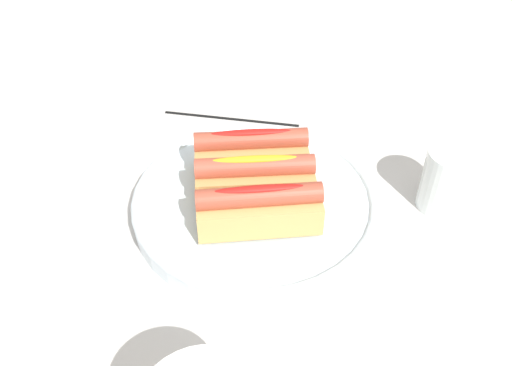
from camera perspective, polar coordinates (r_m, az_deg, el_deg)
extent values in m
plane|color=beige|center=(0.76, -0.03, -3.37)|extent=(2.40, 2.40, 0.00)
cylinder|color=silver|center=(0.76, 0.00, -2.16)|extent=(0.32, 0.32, 0.02)
torus|color=silver|center=(0.75, 0.00, -1.48)|extent=(0.32, 0.32, 0.01)
cube|color=tan|center=(0.78, -0.41, 2.69)|extent=(0.15, 0.05, 0.04)
cylinder|color=#A84733|center=(0.76, -0.42, 4.32)|extent=(0.15, 0.03, 0.03)
ellipsoid|color=red|center=(0.75, -0.42, 5.03)|extent=(0.11, 0.01, 0.01)
cube|color=tan|center=(0.73, 0.00, 0.00)|extent=(0.15, 0.05, 0.04)
cylinder|color=#B24C38|center=(0.72, 0.00, 1.66)|extent=(0.15, 0.03, 0.03)
ellipsoid|color=gold|center=(0.71, 0.00, 2.38)|extent=(0.11, 0.01, 0.01)
cube|color=tan|center=(0.70, 0.45, -3.00)|extent=(0.15, 0.05, 0.04)
cylinder|color=#A84733|center=(0.68, 0.47, -1.33)|extent=(0.15, 0.03, 0.03)
ellipsoid|color=red|center=(0.67, 0.47, -0.60)|extent=(0.11, 0.01, 0.01)
cylinder|color=white|center=(0.79, 18.52, 0.28)|extent=(0.07, 0.07, 0.09)
cylinder|color=silver|center=(0.80, 18.24, -0.71)|extent=(0.06, 0.06, 0.05)
cylinder|color=black|center=(0.93, -2.47, 6.46)|extent=(0.21, 0.06, 0.01)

